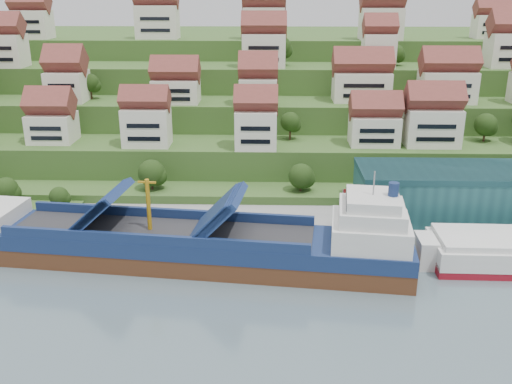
{
  "coord_description": "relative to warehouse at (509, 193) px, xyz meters",
  "views": [
    {
      "loc": [
        4.36,
        -91.11,
        45.69
      ],
      "look_at": [
        1.55,
        14.0,
        8.0
      ],
      "focal_mm": 40.0,
      "sensor_mm": 36.0,
      "label": 1
    }
  ],
  "objects": [
    {
      "name": "ground",
      "position": [
        -52.0,
        -17.0,
        -7.2
      ],
      "size": [
        300.0,
        300.0,
        0.0
      ],
      "primitive_type": "plane",
      "color": "slate",
      "rests_on": "ground"
    },
    {
      "name": "quay",
      "position": [
        -32.0,
        -2.0,
        -6.1
      ],
      "size": [
        180.0,
        14.0,
        2.2
      ],
      "primitive_type": "cube",
      "color": "gray",
      "rests_on": "ground"
    },
    {
      "name": "hillside",
      "position": [
        -52.0,
        86.55,
        3.46
      ],
      "size": [
        260.0,
        128.0,
        31.0
      ],
      "color": "#2D4C1E",
      "rests_on": "ground"
    },
    {
      "name": "hillside_village",
      "position": [
        -49.35,
        44.06,
        17.33
      ],
      "size": [
        157.79,
        64.6,
        29.79
      ],
      "color": "silver",
      "rests_on": "ground"
    },
    {
      "name": "hillside_trees",
      "position": [
        -60.36,
        25.86,
        8.47
      ],
      "size": [
        138.4,
        62.47,
        30.31
      ],
      "color": "#254015",
      "rests_on": "ground"
    },
    {
      "name": "warehouse",
      "position": [
        0.0,
        0.0,
        0.0
      ],
      "size": [
        60.0,
        15.0,
        10.0
      ],
      "primitive_type": "cube",
      "color": "#1F5256",
      "rests_on": "quay"
    },
    {
      "name": "flagpole",
      "position": [
        -33.89,
        -7.0,
        -0.32
      ],
      "size": [
        1.28,
        0.16,
        8.0
      ],
      "color": "gray",
      "rests_on": "quay"
    },
    {
      "name": "cargo_ship",
      "position": [
        -62.14,
        -17.96,
        -3.77
      ],
      "size": [
        82.69,
        22.01,
        18.18
      ],
      "rotation": [
        0.0,
        0.0,
        -0.12
      ],
      "color": "#532E19",
      "rests_on": "ground"
    }
  ]
}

